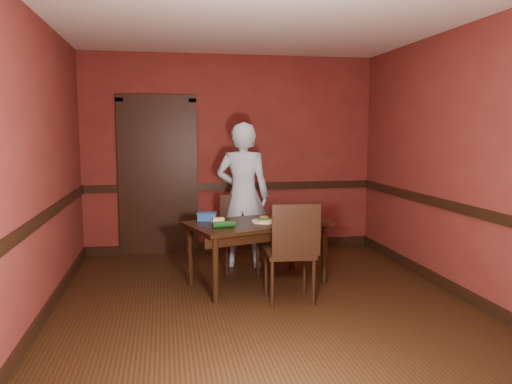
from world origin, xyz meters
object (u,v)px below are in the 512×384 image
object	(u,v)px
sandwich_plate	(264,220)
sauce_jar	(282,219)
dining_table	(258,253)
chair_far	(243,234)
food_tub	(207,216)
person	(243,195)
chair_near	(289,251)
cheese_saucer	(218,220)

from	to	relation	value
sandwich_plate	sauce_jar	xyz separation A→B (m)	(0.18, -0.09, 0.02)
dining_table	sandwich_plate	distance (m)	0.37
chair_far	food_tub	size ratio (longest dim) A/B	3.95
person	chair_near	bearing A→B (deg)	117.62
dining_table	person	xyz separation A→B (m)	(-0.05, 0.73, 0.54)
chair_far	cheese_saucer	distance (m)	0.62
person	cheese_saucer	bearing A→B (deg)	77.67
chair_far	cheese_saucer	bearing A→B (deg)	-116.07
cheese_saucer	sauce_jar	bearing A→B (deg)	-14.24
sandwich_plate	sauce_jar	world-z (taller)	sauce_jar
cheese_saucer	chair_far	bearing A→B (deg)	54.01
chair_near	person	bearing A→B (deg)	-75.55
food_tub	chair_far	bearing A→B (deg)	46.17
dining_table	chair_far	distance (m)	0.53
chair_far	person	bearing A→B (deg)	89.63
dining_table	food_tub	size ratio (longest dim) A/B	6.43
food_tub	cheese_saucer	bearing A→B (deg)	-40.71
sauce_jar	food_tub	xyz separation A→B (m)	(-0.78, 0.31, 0.00)
dining_table	sauce_jar	size ratio (longest dim) A/B	18.91
chair_far	chair_near	size ratio (longest dim) A/B	0.91
chair_near	cheese_saucer	world-z (taller)	chair_near
dining_table	chair_near	world-z (taller)	chair_near
sauce_jar	food_tub	bearing A→B (deg)	158.24
chair_near	sauce_jar	xyz separation A→B (m)	(0.04, 0.45, 0.23)
person	food_tub	bearing A→B (deg)	64.31
chair_near	sauce_jar	bearing A→B (deg)	-91.42
chair_near	cheese_saucer	xyz separation A→B (m)	(-0.63, 0.62, 0.21)
chair_far	sauce_jar	size ratio (longest dim) A/B	11.62
dining_table	sauce_jar	bearing A→B (deg)	-43.46
dining_table	sauce_jar	distance (m)	0.47
sauce_jar	cheese_saucer	distance (m)	0.69
person	food_tub	size ratio (longest dim) A/B	7.76
person	cheese_saucer	size ratio (longest dim) A/B	11.08
chair_near	person	xyz separation A→B (m)	(-0.26, 1.30, 0.39)
food_tub	dining_table	bearing A→B (deg)	-9.34
dining_table	cheese_saucer	xyz separation A→B (m)	(-0.42, 0.05, 0.36)
person	dining_table	bearing A→B (deg)	110.08
chair_near	person	size ratio (longest dim) A/B	0.56
chair_near	dining_table	bearing A→B (deg)	-66.42
chair_far	dining_table	bearing A→B (deg)	-70.51
chair_far	person	size ratio (longest dim) A/B	0.51
food_tub	person	bearing A→B (deg)	58.65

